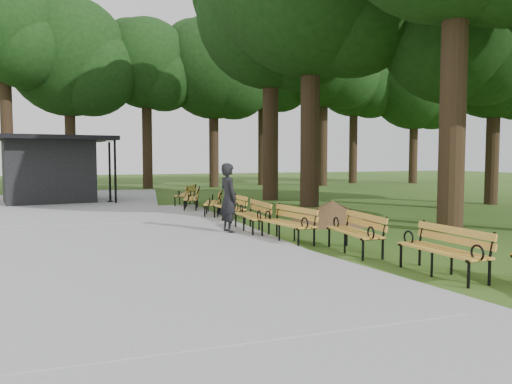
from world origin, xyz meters
name	(u,v)px	position (x,y,z in m)	size (l,w,h in m)	color
ground	(308,248)	(0.00, 0.00, 0.00)	(100.00, 100.00, 0.00)	#2B4D16
path	(110,238)	(-4.00, 3.00, 0.03)	(12.00, 38.00, 0.06)	#959598
person	(228,198)	(-0.92, 2.85, 0.95)	(0.69, 0.45, 1.90)	black
kiosk	(48,170)	(-5.48, 14.44, 1.49)	(4.75, 4.13, 2.98)	black
lamp_post	(109,154)	(-2.95, 13.26, 2.18)	(0.32, 0.32, 3.02)	black
dirt_mound	(332,212)	(2.71, 3.56, 0.35)	(2.57, 2.57, 0.71)	#47301C
bench_1	(442,251)	(0.94, -3.21, 0.44)	(1.90, 0.64, 0.88)	gold
bench_2	(354,232)	(0.69, -0.82, 0.44)	(1.90, 0.64, 0.88)	gold
bench_3	(287,224)	(-0.05, 1.00, 0.44)	(1.90, 0.64, 0.88)	gold
bench_4	(251,216)	(-0.27, 2.80, 0.44)	(1.90, 0.64, 0.88)	gold
bench_5	(229,208)	(-0.09, 5.23, 0.44)	(1.90, 0.64, 0.88)	gold
bench_6	(213,203)	(-0.10, 7.01, 0.44)	(1.90, 0.64, 0.88)	gold
bench_7	(191,198)	(-0.31, 9.19, 0.44)	(1.90, 0.64, 0.88)	gold
bench_8	(185,195)	(-0.11, 10.99, 0.44)	(1.90, 0.64, 0.88)	gold
lawn_tree_1	(454,32)	(9.47, 5.86, 6.96)	(5.71, 5.71, 9.86)	black
lawn_tree_4	(271,15)	(4.36, 12.15, 8.67)	(6.96, 6.96, 12.21)	black
lawn_tree_5	(495,60)	(12.38, 6.51, 6.20)	(5.09, 5.09, 8.79)	black
tree_backdrop	(238,66)	(6.57, 22.81, 8.21)	(35.60, 9.78, 16.43)	black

